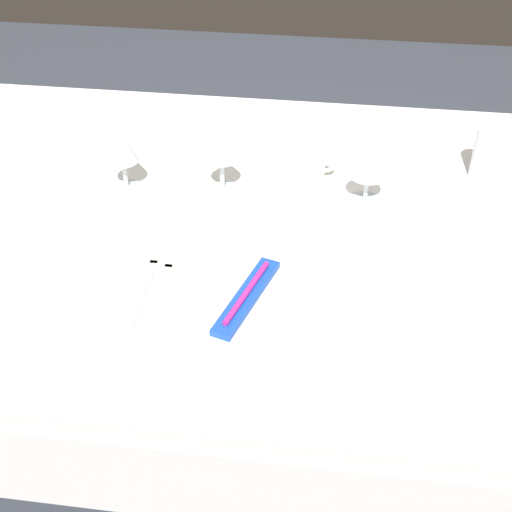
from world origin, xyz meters
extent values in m
plane|color=#383D47|center=(0.00, 0.00, 0.00)|extent=(6.00, 6.00, 0.00)
cube|color=white|center=(0.00, 0.00, 0.72)|extent=(1.80, 1.10, 0.04)
cube|color=white|center=(0.00, -0.55, 0.61)|extent=(1.80, 0.01, 0.18)
cube|color=white|center=(0.00, 0.55, 0.61)|extent=(1.80, 0.01, 0.18)
cylinder|color=brown|center=(-0.80, 0.45, 0.35)|extent=(0.07, 0.07, 0.70)
cylinder|color=white|center=(0.03, -0.27, 0.75)|extent=(0.26, 0.26, 0.02)
cube|color=blue|center=(0.03, -0.27, 0.76)|extent=(0.09, 0.21, 0.01)
cylinder|color=#CC268C|center=(0.03, -0.27, 0.78)|extent=(0.06, 0.17, 0.01)
cube|color=beige|center=(-0.13, -0.27, 0.74)|extent=(0.02, 0.18, 0.00)
cube|color=beige|center=(-0.13, -0.17, 0.74)|extent=(0.02, 0.04, 0.00)
cube|color=beige|center=(-0.16, -0.27, 0.74)|extent=(0.02, 0.20, 0.00)
cube|color=beige|center=(-0.16, -0.16, 0.74)|extent=(0.02, 0.04, 0.00)
cube|color=beige|center=(0.19, -0.26, 0.74)|extent=(0.02, 0.18, 0.00)
cube|color=beige|center=(0.20, -0.16, 0.74)|extent=(0.02, 0.06, 0.00)
cube|color=beige|center=(0.23, -0.28, 0.74)|extent=(0.02, 0.17, 0.00)
ellipsoid|color=beige|center=(0.23, -0.18, 0.74)|extent=(0.03, 0.04, 0.01)
cylinder|color=white|center=(0.11, 0.16, 0.74)|extent=(0.13, 0.13, 0.01)
cylinder|color=white|center=(0.11, 0.16, 0.78)|extent=(0.08, 0.08, 0.07)
torus|color=white|center=(0.14, 0.16, 0.79)|extent=(0.05, 0.01, 0.05)
cylinder|color=silver|center=(0.23, 0.09, 0.74)|extent=(0.07, 0.07, 0.01)
cylinder|color=silver|center=(0.23, 0.09, 0.78)|extent=(0.01, 0.01, 0.06)
cone|color=silver|center=(0.23, 0.09, 0.84)|extent=(0.08, 0.08, 0.07)
cylinder|color=silver|center=(-0.07, 0.09, 0.74)|extent=(0.07, 0.07, 0.01)
cylinder|color=silver|center=(-0.07, 0.09, 0.78)|extent=(0.01, 0.01, 0.07)
cone|color=silver|center=(-0.07, 0.09, 0.85)|extent=(0.07, 0.07, 0.07)
cylinder|color=silver|center=(-0.28, 0.07, 0.74)|extent=(0.06, 0.06, 0.01)
cylinder|color=silver|center=(-0.28, 0.07, 0.78)|extent=(0.01, 0.01, 0.07)
cone|color=silver|center=(-0.28, 0.07, 0.84)|extent=(0.07, 0.07, 0.07)
cylinder|color=silver|center=(0.49, 0.22, 0.80)|extent=(0.06, 0.06, 0.12)
cylinder|color=#C68C1E|center=(0.49, 0.22, 0.77)|extent=(0.06, 0.06, 0.05)
camera|label=1|loc=(0.17, -1.15, 1.55)|focal=48.76mm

